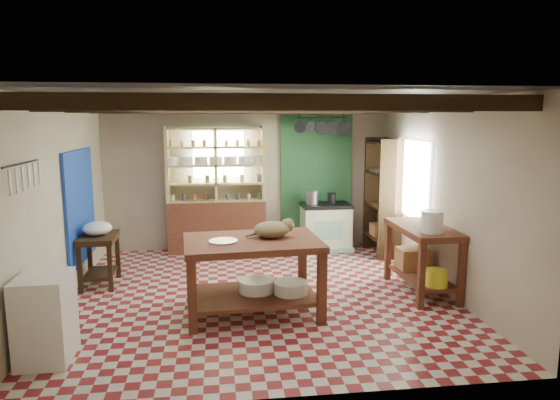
{
  "coord_description": "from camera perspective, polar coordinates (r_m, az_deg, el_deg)",
  "views": [
    {
      "loc": [
        -0.54,
        -6.36,
        2.35
      ],
      "look_at": [
        0.31,
        0.3,
        1.23
      ],
      "focal_mm": 32.0,
      "sensor_mm": 36.0,
      "label": 1
    }
  ],
  "objects": [
    {
      "name": "enamel_bowl",
      "position": [
        7.39,
        -20.13,
        -3.05
      ],
      "size": [
        0.4,
        0.4,
        0.2
      ],
      "primitive_type": "ellipsoid",
      "rotation": [
        0.0,
        0.0,
        0.02
      ],
      "color": "white",
      "rests_on": "prep_table"
    },
    {
      "name": "floor",
      "position": [
        6.81,
        -2.33,
        -10.84
      ],
      "size": [
        5.0,
        5.0,
        0.02
      ],
      "primitive_type": "cube",
      "color": "maroon",
      "rests_on": "ground"
    },
    {
      "name": "steel_tray",
      "position": [
        5.88,
        -6.51,
        -4.69
      ],
      "size": [
        0.36,
        0.36,
        0.02
      ],
      "primitive_type": "cylinder",
      "rotation": [
        0.0,
        0.0,
        0.07
      ],
      "color": "#ACABB3",
      "rests_on": "work_table"
    },
    {
      "name": "ceiling_beams",
      "position": [
        6.38,
        -2.48,
        10.61
      ],
      "size": [
        5.0,
        3.8,
        0.15
      ],
      "primitive_type": "cube",
      "color": "#322011",
      "rests_on": "ceiling"
    },
    {
      "name": "wall_back",
      "position": [
        8.94,
        -3.79,
        2.69
      ],
      "size": [
        5.0,
        0.04,
        2.6
      ],
      "primitive_type": "cube",
      "color": "#B8AC94",
      "rests_on": "floor"
    },
    {
      "name": "stove",
      "position": [
        8.93,
        5.24,
        -3.07
      ],
      "size": [
        0.87,
        0.59,
        0.84
      ],
      "primitive_type": "cube",
      "rotation": [
        0.0,
        0.0,
        0.02
      ],
      "color": "silver",
      "rests_on": "floor"
    },
    {
      "name": "wall_front",
      "position": [
        4.04,
        0.66,
        -5.63
      ],
      "size": [
        5.0,
        0.04,
        2.6
      ],
      "primitive_type": "cube",
      "color": "#B8AC94",
      "rests_on": "floor"
    },
    {
      "name": "window_back",
      "position": [
        8.86,
        -7.05,
        5.18
      ],
      "size": [
        0.9,
        0.02,
        0.8
      ],
      "primitive_type": "cube",
      "color": "silver",
      "rests_on": "wall_back"
    },
    {
      "name": "work_table",
      "position": [
        6.09,
        -3.15,
        -8.68
      ],
      "size": [
        1.68,
        1.18,
        0.91
      ],
      "primitive_type": "cube",
      "rotation": [
        0.0,
        0.0,
        0.07
      ],
      "color": "brown",
      "rests_on": "floor"
    },
    {
      "name": "wall_left",
      "position": [
        6.74,
        -24.11,
        -0.34
      ],
      "size": [
        0.04,
        5.0,
        2.6
      ],
      "primitive_type": "cube",
      "color": "#B8AC94",
      "rests_on": "floor"
    },
    {
      "name": "window_right",
      "position": [
        8.01,
        14.92,
        2.33
      ],
      "size": [
        0.02,
        1.3,
        1.2
      ],
      "primitive_type": "cube",
      "color": "silver",
      "rests_on": "wall_right"
    },
    {
      "name": "green_wall_patch",
      "position": [
        9.08,
        4.13,
        2.48
      ],
      "size": [
        1.3,
        0.04,
        2.3
      ],
      "primitive_type": "cube",
      "color": "#21542D",
      "rests_on": "wall_back"
    },
    {
      "name": "ceiling",
      "position": [
        6.39,
        -2.49,
        11.69
      ],
      "size": [
        5.0,
        5.0,
        0.02
      ],
      "primitive_type": "cube",
      "color": "#414246",
      "rests_on": "wall_back"
    },
    {
      "name": "blue_wall_patch",
      "position": [
        7.62,
        -21.87,
        -0.68
      ],
      "size": [
        0.04,
        1.4,
        1.6
      ],
      "primitive_type": "cube",
      "color": "#173DAD",
      "rests_on": "wall_left"
    },
    {
      "name": "wicker_basket",
      "position": [
        7.3,
        14.93,
        -6.46
      ],
      "size": [
        0.42,
        0.34,
        0.29
      ],
      "primitive_type": "cube",
      "rotation": [
        0.0,
        0.0,
        0.01
      ],
      "color": "#AC7645",
      "rests_on": "right_counter"
    },
    {
      "name": "yellow_tub",
      "position": [
        6.66,
        17.44,
        -8.49
      ],
      "size": [
        0.29,
        0.29,
        0.21
      ],
      "primitive_type": "cylinder",
      "rotation": [
        0.0,
        0.0,
        0.01
      ],
      "color": "yellow",
      "rests_on": "right_counter"
    },
    {
      "name": "tall_rack",
      "position": [
        8.74,
        11.62,
        0.38
      ],
      "size": [
        0.4,
        0.86,
        2.0
      ],
      "primitive_type": "cube",
      "color": "#322011",
      "rests_on": "floor"
    },
    {
      "name": "right_counter",
      "position": [
        7.02,
        15.91,
        -6.56
      ],
      "size": [
        0.65,
        1.28,
        0.91
      ],
      "primitive_type": "cube",
      "rotation": [
        0.0,
        0.0,
        0.01
      ],
      "color": "brown",
      "rests_on": "floor"
    },
    {
      "name": "utensil_rail",
      "position": [
        5.53,
        -27.38,
        2.47
      ],
      "size": [
        0.06,
        0.9,
        0.28
      ],
      "primitive_type": "cube",
      "color": "black",
      "rests_on": "wall_left"
    },
    {
      "name": "kettle_right",
      "position": [
        8.86,
        5.91,
        0.18
      ],
      "size": [
        0.15,
        0.15,
        0.19
      ],
      "primitive_type": "cylinder",
      "rotation": [
        0.0,
        0.0,
        0.02
      ],
      "color": "black",
      "rests_on": "stove"
    },
    {
      "name": "wall_right",
      "position": [
        7.13,
        18.04,
        0.52
      ],
      "size": [
        0.04,
        5.0,
        2.6
      ],
      "primitive_type": "cube",
      "color": "#B8AC94",
      "rests_on": "floor"
    },
    {
      "name": "white_cabinet",
      "position": [
        5.46,
        -25.26,
        -12.12
      ],
      "size": [
        0.48,
        0.57,
        0.85
      ],
      "primitive_type": "cube",
      "rotation": [
        0.0,
        0.0,
        0.01
      ],
      "color": "white",
      "rests_on": "floor"
    },
    {
      "name": "kettle_left",
      "position": [
        8.78,
        3.7,
        0.29
      ],
      "size": [
        0.21,
        0.21,
        0.24
      ],
      "primitive_type": "cylinder",
      "rotation": [
        0.0,
        0.0,
        0.02
      ],
      "color": "#ACABB3",
      "rests_on": "stove"
    },
    {
      "name": "pot_rack",
      "position": [
        8.6,
        4.77,
        8.3
      ],
      "size": [
        0.86,
        0.12,
        0.36
      ],
      "primitive_type": "cube",
      "color": "black",
      "rests_on": "ceiling"
    },
    {
      "name": "prep_table",
      "position": [
        7.5,
        -19.93,
        -6.49
      ],
      "size": [
        0.51,
        0.73,
        0.72
      ],
      "primitive_type": "cube",
      "rotation": [
        0.0,
        0.0,
        0.02
      ],
      "color": "#322011",
      "rests_on": "floor"
    },
    {
      "name": "basin_large",
      "position": [
        6.19,
        -2.74,
        -9.73
      ],
      "size": [
        0.47,
        0.47,
        0.15
      ],
      "primitive_type": "cylinder",
      "rotation": [
        0.0,
        0.0,
        0.07
      ],
      "color": "white",
      "rests_on": "work_table"
    },
    {
      "name": "white_bucket",
      "position": [
        6.55,
        16.98,
        -2.38
      ],
      "size": [
        0.28,
        0.28,
        0.28
      ],
      "primitive_type": "cylinder",
      "rotation": [
        0.0,
        0.0,
        0.01
      ],
      "color": "white",
      "rests_on": "right_counter"
    },
    {
      "name": "basin_small",
      "position": [
        6.12,
        1.24,
        -9.98
      ],
      "size": [
        0.44,
        0.44,
        0.14
      ],
      "primitive_type": "cylinder",
      "rotation": [
        0.0,
        0.0,
        0.07
      ],
      "color": "white",
      "rests_on": "work_table"
    },
    {
      "name": "shelving_unit",
      "position": [
        8.76,
        -7.29,
        1.18
      ],
      "size": [
        1.7,
        0.34,
        2.2
      ],
      "primitive_type": "cube",
      "color": "#CFBB77",
      "rests_on": "floor"
    },
    {
      "name": "cat",
      "position": [
        6.03,
        -0.91,
        -3.38
      ],
      "size": [
        0.51,
        0.44,
        0.2
      ],
      "primitive_type": "ellipsoid",
      "rotation": [
        0.0,
        0.0,
        0.25
      ],
      "color": "#988758",
      "rests_on": "work_table"
    }
  ]
}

